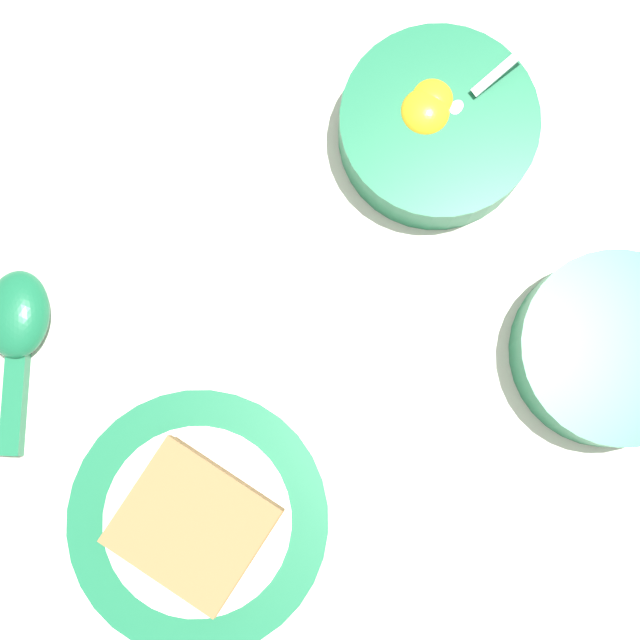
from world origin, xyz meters
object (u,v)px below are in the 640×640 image
(egg_bowl, at_px, (437,127))
(congee_bowl, at_px, (612,350))
(toast_sandwich, at_px, (194,525))
(toast_plate, at_px, (199,520))
(soup_spoon, at_px, (17,327))

(egg_bowl, xyz_separation_m, congee_bowl, (0.06, 0.21, 0.00))
(egg_bowl, relative_size, toast_sandwich, 1.46)
(toast_plate, bearing_deg, toast_sandwich, 45.71)
(toast_plate, distance_m, congee_bowl, 0.34)
(soup_spoon, xyz_separation_m, congee_bowl, (-0.27, 0.37, 0.01))
(toast_plate, height_order, toast_sandwich, toast_sandwich)
(egg_bowl, bearing_deg, toast_sandwich, 7.57)
(congee_bowl, bearing_deg, toast_plate, -29.16)
(egg_bowl, bearing_deg, soup_spoon, -25.58)
(egg_bowl, distance_m, soup_spoon, 0.36)
(toast_sandwich, distance_m, soup_spoon, 0.20)
(toast_sandwich, bearing_deg, congee_bowl, 151.00)
(soup_spoon, bearing_deg, egg_bowl, 154.42)
(egg_bowl, bearing_deg, congee_bowl, 74.97)
(congee_bowl, bearing_deg, egg_bowl, -105.03)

